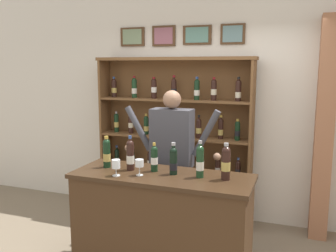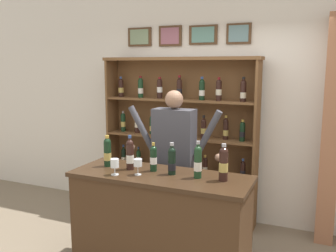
{
  "view_description": "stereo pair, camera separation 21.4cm",
  "coord_description": "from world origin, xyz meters",
  "px_view_note": "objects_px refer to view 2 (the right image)",
  "views": [
    {
      "loc": [
        1.04,
        -3.07,
        2.01
      ],
      "look_at": [
        -0.17,
        0.24,
        1.42
      ],
      "focal_mm": 39.06,
      "sensor_mm": 36.0,
      "label": 1
    },
    {
      "loc": [
        1.24,
        -2.99,
        2.01
      ],
      "look_at": [
        -0.17,
        0.24,
        1.42
      ],
      "focal_mm": 39.06,
      "sensor_mm": 36.0,
      "label": 2
    }
  ],
  "objects_px": {
    "tasting_bottle_vin_santo": "(198,161)",
    "tasting_bottle_riserva": "(224,163)",
    "shopkeeper": "(174,150)",
    "wine_shelf": "(180,135)",
    "tasting_bottle_brunello": "(130,154)",
    "tasting_counter": "(160,225)",
    "tasting_bottle_bianco": "(107,152)",
    "tasting_bottle_grappa": "(172,161)",
    "wine_glass_spare": "(115,164)",
    "wine_glass_right": "(138,163)",
    "tasting_bottle_chianti": "(153,158)"
  },
  "relations": [
    {
      "from": "tasting_bottle_brunello",
      "to": "wine_glass_spare",
      "type": "distance_m",
      "value": 0.22
    },
    {
      "from": "shopkeeper",
      "to": "tasting_bottle_vin_santo",
      "type": "distance_m",
      "value": 0.76
    },
    {
      "from": "tasting_bottle_grappa",
      "to": "wine_glass_spare",
      "type": "relative_size",
      "value": 1.98
    },
    {
      "from": "tasting_bottle_vin_santo",
      "to": "tasting_bottle_riserva",
      "type": "relative_size",
      "value": 1.02
    },
    {
      "from": "tasting_bottle_brunello",
      "to": "tasting_bottle_riserva",
      "type": "bearing_deg",
      "value": 0.94
    },
    {
      "from": "tasting_counter",
      "to": "tasting_bottle_vin_santo",
      "type": "height_order",
      "value": "tasting_bottle_vin_santo"
    },
    {
      "from": "tasting_counter",
      "to": "tasting_bottle_riserva",
      "type": "distance_m",
      "value": 0.89
    },
    {
      "from": "tasting_bottle_chianti",
      "to": "wine_glass_spare",
      "type": "xyz_separation_m",
      "value": [
        -0.27,
        -0.26,
        -0.02
      ]
    },
    {
      "from": "tasting_bottle_brunello",
      "to": "tasting_bottle_chianti",
      "type": "height_order",
      "value": "tasting_bottle_brunello"
    },
    {
      "from": "shopkeeper",
      "to": "wine_glass_right",
      "type": "bearing_deg",
      "value": -94.97
    },
    {
      "from": "tasting_bottle_chianti",
      "to": "tasting_bottle_riserva",
      "type": "distance_m",
      "value": 0.7
    },
    {
      "from": "wine_shelf",
      "to": "wine_glass_right",
      "type": "distance_m",
      "value": 1.47
    },
    {
      "from": "tasting_bottle_brunello",
      "to": "tasting_bottle_grappa",
      "type": "relative_size",
      "value": 1.12
    },
    {
      "from": "tasting_counter",
      "to": "tasting_bottle_chianti",
      "type": "bearing_deg",
      "value": 145.48
    },
    {
      "from": "tasting_bottle_riserva",
      "to": "wine_glass_spare",
      "type": "relative_size",
      "value": 2.18
    },
    {
      "from": "tasting_bottle_bianco",
      "to": "tasting_bottle_vin_santo",
      "type": "xyz_separation_m",
      "value": [
        0.96,
        -0.0,
        0.0
      ]
    },
    {
      "from": "tasting_bottle_chianti",
      "to": "tasting_bottle_vin_santo",
      "type": "bearing_deg",
      "value": -4.55
    },
    {
      "from": "tasting_bottle_vin_santo",
      "to": "wine_glass_right",
      "type": "relative_size",
      "value": 2.24
    },
    {
      "from": "tasting_bottle_grappa",
      "to": "wine_glass_right",
      "type": "distance_m",
      "value": 0.32
    },
    {
      "from": "wine_shelf",
      "to": "tasting_bottle_chianti",
      "type": "xyz_separation_m",
      "value": [
        0.24,
        -1.29,
        0.02
      ]
    },
    {
      "from": "tasting_bottle_bianco",
      "to": "wine_glass_right",
      "type": "height_order",
      "value": "tasting_bottle_bianco"
    },
    {
      "from": "tasting_counter",
      "to": "wine_glass_spare",
      "type": "distance_m",
      "value": 0.74
    },
    {
      "from": "wine_shelf",
      "to": "tasting_bottle_chianti",
      "type": "height_order",
      "value": "wine_shelf"
    },
    {
      "from": "wine_shelf",
      "to": "tasting_bottle_vin_santo",
      "type": "bearing_deg",
      "value": -62.08
    },
    {
      "from": "tasting_counter",
      "to": "wine_glass_spare",
      "type": "relative_size",
      "value": 11.11
    },
    {
      "from": "tasting_bottle_chianti",
      "to": "tasting_bottle_vin_santo",
      "type": "xyz_separation_m",
      "value": [
        0.46,
        -0.04,
        0.02
      ]
    },
    {
      "from": "wine_glass_spare",
      "to": "tasting_counter",
      "type": "bearing_deg",
      "value": 26.26
    },
    {
      "from": "wine_shelf",
      "to": "tasting_counter",
      "type": "height_order",
      "value": "wine_shelf"
    },
    {
      "from": "tasting_counter",
      "to": "tasting_bottle_grappa",
      "type": "height_order",
      "value": "tasting_bottle_grappa"
    },
    {
      "from": "tasting_bottle_brunello",
      "to": "tasting_bottle_vin_santo",
      "type": "bearing_deg",
      "value": 0.37
    },
    {
      "from": "wine_glass_spare",
      "to": "tasting_bottle_riserva",
      "type": "bearing_deg",
      "value": 13.36
    },
    {
      "from": "shopkeeper",
      "to": "tasting_bottle_grappa",
      "type": "distance_m",
      "value": 0.62
    },
    {
      "from": "wine_glass_right",
      "to": "wine_glass_spare",
      "type": "bearing_deg",
      "value": -156.75
    },
    {
      "from": "wine_shelf",
      "to": "wine_glass_spare",
      "type": "distance_m",
      "value": 1.55
    },
    {
      "from": "wine_glass_spare",
      "to": "shopkeeper",
      "type": "bearing_deg",
      "value": 72.07
    },
    {
      "from": "tasting_counter",
      "to": "wine_shelf",
      "type": "bearing_deg",
      "value": 104.21
    },
    {
      "from": "wine_shelf",
      "to": "shopkeeper",
      "type": "bearing_deg",
      "value": -72.99
    },
    {
      "from": "tasting_bottle_bianco",
      "to": "tasting_bottle_grappa",
      "type": "relative_size",
      "value": 1.05
    },
    {
      "from": "shopkeeper",
      "to": "tasting_bottle_riserva",
      "type": "bearing_deg",
      "value": -38.93
    },
    {
      "from": "tasting_counter",
      "to": "tasting_bottle_vin_santo",
      "type": "relative_size",
      "value": 4.98
    },
    {
      "from": "tasting_bottle_bianco",
      "to": "tasting_bottle_vin_santo",
      "type": "distance_m",
      "value": 0.96
    },
    {
      "from": "tasting_bottle_riserva",
      "to": "wine_glass_spare",
      "type": "bearing_deg",
      "value": -166.64
    },
    {
      "from": "tasting_bottle_chianti",
      "to": "tasting_bottle_vin_santo",
      "type": "distance_m",
      "value": 0.46
    },
    {
      "from": "wine_shelf",
      "to": "wine_glass_right",
      "type": "xyz_separation_m",
      "value": [
        0.17,
        -1.46,
        0.0
      ]
    },
    {
      "from": "wine_shelf",
      "to": "wine_glass_spare",
      "type": "xyz_separation_m",
      "value": [
        -0.03,
        -1.55,
        -0.0
      ]
    },
    {
      "from": "wine_shelf",
      "to": "tasting_bottle_brunello",
      "type": "distance_m",
      "value": 1.33
    },
    {
      "from": "tasting_bottle_vin_santo",
      "to": "tasting_bottle_riserva",
      "type": "distance_m",
      "value": 0.23
    },
    {
      "from": "shopkeeper",
      "to": "tasting_bottle_riserva",
      "type": "relative_size",
      "value": 5.22
    },
    {
      "from": "wine_shelf",
      "to": "tasting_bottle_bianco",
      "type": "height_order",
      "value": "wine_shelf"
    },
    {
      "from": "tasting_counter",
      "to": "tasting_bottle_riserva",
      "type": "relative_size",
      "value": 5.08
    }
  ]
}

